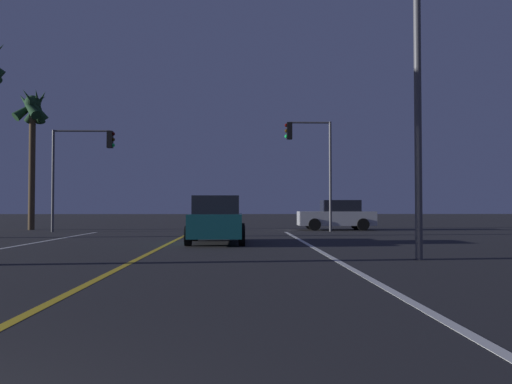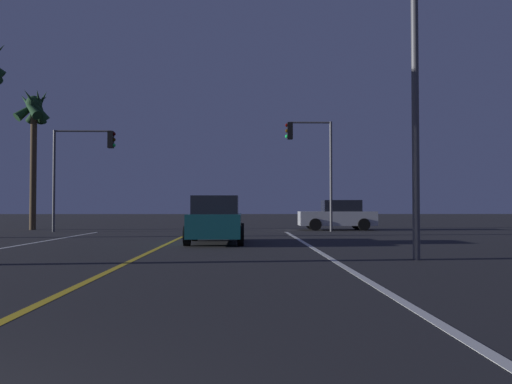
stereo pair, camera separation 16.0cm
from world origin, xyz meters
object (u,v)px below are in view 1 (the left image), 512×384
Objects in this scene: car_lead_same_lane at (217,220)px; street_lamp_right_near at (394,64)px; traffic_light_near_left at (83,156)px; car_crossing_side at (337,216)px; traffic_light_near_right at (310,151)px; palm_tree_left_far at (33,117)px.

street_lamp_right_near is at bearing -142.75° from car_lead_same_lane.
car_lead_same_lane is 12.23m from traffic_light_near_left.
street_lamp_right_near reaches higher than traffic_light_near_left.
car_crossing_side is 17.80m from street_lamp_right_near.
traffic_light_near_right is at bearing -89.45° from street_lamp_right_near.
car_lead_same_lane is 0.80× the size of traffic_light_near_left.
car_lead_same_lane is 0.57× the size of street_lamp_right_near.
street_lamp_right_near is 23.90m from palm_tree_left_far.
traffic_light_near_left is 0.66× the size of palm_tree_left_far.
palm_tree_left_far reaches higher than street_lamp_right_near.
car_lead_same_lane and car_crossing_side have the same top height.
car_lead_same_lane is at bearing 60.21° from car_crossing_side.
street_lamp_right_near is at bearing -51.42° from traffic_light_near_left.
traffic_light_near_left is at bearing 8.13° from car_crossing_side.
traffic_light_near_right is 0.72× the size of palm_tree_left_far.
palm_tree_left_far is (-15.82, 17.84, 1.63)m from street_lamp_right_near.
street_lamp_right_near is at bearing -48.44° from palm_tree_left_far.
palm_tree_left_far is (-11.14, 11.69, 5.69)m from car_lead_same_lane.
car_lead_same_lane is at bearing 63.54° from traffic_light_near_right.
car_lead_same_lane is 0.53× the size of palm_tree_left_far.
traffic_light_near_right is 12.04m from traffic_light_near_left.
car_crossing_side is at bearing 8.13° from traffic_light_near_left.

